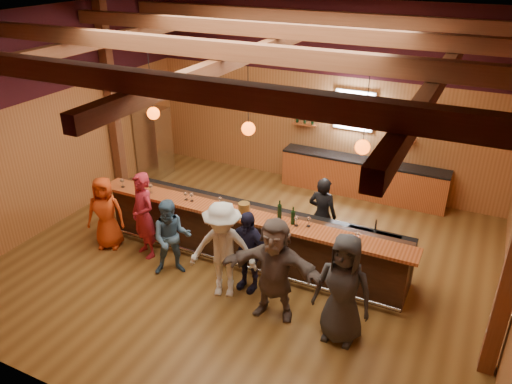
# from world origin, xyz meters

# --- Properties ---
(room) EXTENTS (9.04, 9.00, 4.52)m
(room) POSITION_xyz_m (0.00, 0.06, 3.21)
(room) COLOR brown
(room) RESTS_ON ground
(bar_counter) EXTENTS (6.30, 1.07, 1.11)m
(bar_counter) POSITION_xyz_m (0.02, 0.15, 0.52)
(bar_counter) COLOR black
(bar_counter) RESTS_ON ground
(back_bar_cabinet) EXTENTS (4.00, 0.52, 0.95)m
(back_bar_cabinet) POSITION_xyz_m (1.20, 3.72, 0.48)
(back_bar_cabinet) COLOR #99411B
(back_bar_cabinet) RESTS_ON ground
(window) EXTENTS (0.95, 0.09, 0.95)m
(window) POSITION_xyz_m (0.80, 3.95, 2.05)
(window) COLOR silver
(window) RESTS_ON room
(framed_pictures) EXTENTS (5.35, 0.05, 0.45)m
(framed_pictures) POSITION_xyz_m (1.67, 3.94, 2.10)
(framed_pictures) COLOR black
(framed_pictures) RESTS_ON room
(wine_shelves) EXTENTS (3.00, 0.18, 0.30)m
(wine_shelves) POSITION_xyz_m (0.80, 3.88, 1.62)
(wine_shelves) COLOR #99411B
(wine_shelves) RESTS_ON room
(pendant_lights) EXTENTS (4.24, 0.24, 1.37)m
(pendant_lights) POSITION_xyz_m (0.00, 0.00, 2.71)
(pendant_lights) COLOR black
(pendant_lights) RESTS_ON room
(stainless_fridge) EXTENTS (0.70, 0.70, 1.80)m
(stainless_fridge) POSITION_xyz_m (-4.10, 2.60, 0.90)
(stainless_fridge) COLOR silver
(stainless_fridge) RESTS_ON ground
(customer_orange) EXTENTS (0.88, 0.75, 1.52)m
(customer_orange) POSITION_xyz_m (-2.80, -0.78, 0.76)
(customer_orange) COLOR #C53E12
(customer_orange) RESTS_ON ground
(customer_redvest) EXTENTS (0.75, 0.63, 1.75)m
(customer_redvest) POSITION_xyz_m (-1.92, -0.70, 0.87)
(customer_redvest) COLOR maroon
(customer_redvest) RESTS_ON ground
(customer_denim) EXTENTS (0.92, 0.87, 1.50)m
(customer_denim) POSITION_xyz_m (-1.09, -0.97, 0.75)
(customer_denim) COLOR #416383
(customer_denim) RESTS_ON ground
(customer_white) EXTENTS (1.31, 0.99, 1.79)m
(customer_white) POSITION_xyz_m (0.07, -1.13, 0.90)
(customer_white) COLOR silver
(customer_white) RESTS_ON ground
(customer_navy) EXTENTS (0.94, 0.48, 1.54)m
(customer_navy) POSITION_xyz_m (0.36, -0.79, 0.77)
(customer_navy) COLOR #1C1B37
(customer_navy) RESTS_ON ground
(customer_brown) EXTENTS (1.72, 0.72, 1.80)m
(customer_brown) POSITION_xyz_m (1.08, -1.24, 0.90)
(customer_brown) COLOR #63544F
(customer_brown) RESTS_ON ground
(customer_dark) EXTENTS (0.90, 0.59, 1.83)m
(customer_dark) POSITION_xyz_m (2.23, -1.29, 0.92)
(customer_dark) COLOR #2B2C2E
(customer_dark) RESTS_ON ground
(bartender) EXTENTS (0.60, 0.41, 1.60)m
(bartender) POSITION_xyz_m (1.12, 0.95, 0.80)
(bartender) COLOR black
(bartender) RESTS_ON ground
(ice_bucket) EXTENTS (0.21, 0.21, 0.23)m
(ice_bucket) POSITION_xyz_m (-0.00, -0.19, 1.23)
(ice_bucket) COLOR brown
(ice_bucket) RESTS_ON bar_counter
(bottle_a) EXTENTS (0.08, 0.08, 0.35)m
(bottle_a) POSITION_xyz_m (0.63, -0.03, 1.25)
(bottle_a) COLOR black
(bottle_a) RESTS_ON bar_counter
(bottle_b) EXTENTS (0.07, 0.07, 0.34)m
(bottle_b) POSITION_xyz_m (0.93, -0.12, 1.24)
(bottle_b) COLOR black
(bottle_b) RESTS_ON bar_counter
(glass_a) EXTENTS (0.09, 0.09, 0.20)m
(glass_a) POSITION_xyz_m (-2.75, -0.25, 1.25)
(glass_a) COLOR silver
(glass_a) RESTS_ON bar_counter
(glass_b) EXTENTS (0.09, 0.09, 0.20)m
(glass_b) POSITION_xyz_m (-2.07, -0.21, 1.25)
(glass_b) COLOR silver
(glass_b) RESTS_ON bar_counter
(glass_c) EXTENTS (0.08, 0.08, 0.17)m
(glass_c) POSITION_xyz_m (-1.28, -0.16, 1.23)
(glass_c) COLOR silver
(glass_c) RESTS_ON bar_counter
(glass_d) EXTENTS (0.08, 0.08, 0.18)m
(glass_d) POSITION_xyz_m (-1.15, -0.16, 1.24)
(glass_d) COLOR silver
(glass_d) RESTS_ON bar_counter
(glass_e) EXTENTS (0.08, 0.08, 0.19)m
(glass_e) POSITION_xyz_m (-0.57, -0.08, 1.24)
(glass_e) COLOR silver
(glass_e) RESTS_ON bar_counter
(glass_f) EXTENTS (0.09, 0.09, 0.19)m
(glass_f) POSITION_xyz_m (1.01, -0.16, 1.25)
(glass_f) COLOR silver
(glass_f) RESTS_ON bar_counter
(glass_g) EXTENTS (0.08, 0.08, 0.19)m
(glass_g) POSITION_xyz_m (1.21, -0.08, 1.25)
(glass_g) COLOR silver
(glass_g) RESTS_ON bar_counter
(glass_h) EXTENTS (0.08, 0.08, 0.19)m
(glass_h) POSITION_xyz_m (2.11, -0.20, 1.24)
(glass_h) COLOR silver
(glass_h) RESTS_ON bar_counter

